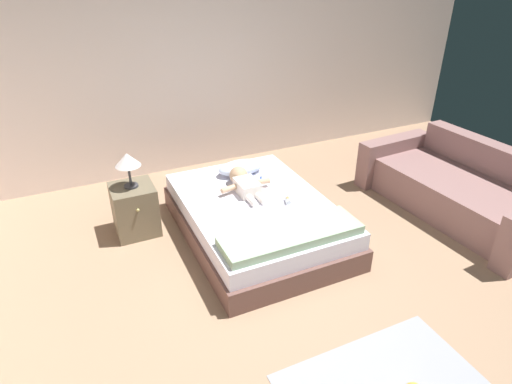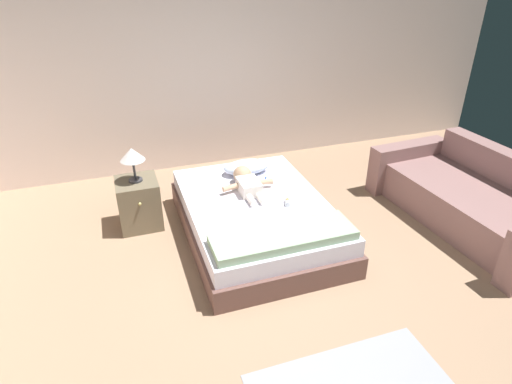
{
  "view_description": "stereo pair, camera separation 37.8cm",
  "coord_description": "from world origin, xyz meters",
  "views": [
    {
      "loc": [
        -1.64,
        -2.23,
        2.49
      ],
      "look_at": [
        -0.1,
        1.1,
        0.49
      ],
      "focal_mm": 30.72,
      "sensor_mm": 36.0,
      "label": 1
    },
    {
      "loc": [
        -1.29,
        -2.37,
        2.49
      ],
      "look_at": [
        -0.1,
        1.1,
        0.49
      ],
      "focal_mm": 30.72,
      "sensor_mm": 36.0,
      "label": 2
    }
  ],
  "objects": [
    {
      "name": "baby_bottle",
      "position": [
        0.16,
        0.95,
        0.41
      ],
      "size": [
        0.09,
        0.13,
        0.07
      ],
      "color": "white",
      "rests_on": "bed"
    },
    {
      "name": "bed",
      "position": [
        -0.1,
        1.1,
        0.19
      ],
      "size": [
        1.35,
        1.93,
        0.39
      ],
      "color": "brown",
      "rests_on": "ground_plane"
    },
    {
      "name": "pillow",
      "position": [
        -0.0,
        1.72,
        0.46
      ],
      "size": [
        0.5,
        0.27,
        0.15
      ],
      "color": "silver",
      "rests_on": "bed"
    },
    {
      "name": "toothbrush",
      "position": [
        0.14,
        1.49,
        0.39
      ],
      "size": [
        0.09,
        0.14,
        0.02
      ],
      "color": "blue",
      "rests_on": "bed"
    },
    {
      "name": "lamp",
      "position": [
        -1.17,
        1.66,
        0.78
      ],
      "size": [
        0.24,
        0.24,
        0.35
      ],
      "color": "#333338",
      "rests_on": "nightstand"
    },
    {
      "name": "wall_behind_bed",
      "position": [
        0.0,
        3.0,
        1.29
      ],
      "size": [
        8.0,
        0.12,
        2.58
      ],
      "primitive_type": "cube",
      "color": "beige",
      "rests_on": "ground_plane"
    },
    {
      "name": "nightstand",
      "position": [
        -1.17,
        1.66,
        0.26
      ],
      "size": [
        0.41,
        0.44,
        0.51
      ],
      "color": "#6B5F49",
      "rests_on": "ground_plane"
    },
    {
      "name": "blanket",
      "position": [
        -0.1,
        0.4,
        0.42
      ],
      "size": [
        1.22,
        0.38,
        0.08
      ],
      "color": "#93B290",
      "rests_on": "bed"
    },
    {
      "name": "baby",
      "position": [
        -0.11,
        1.37,
        0.46
      ],
      "size": [
        0.54,
        0.61,
        0.19
      ],
      "color": "white",
      "rests_on": "bed"
    },
    {
      "name": "couch",
      "position": [
        2.11,
        0.6,
        0.25
      ],
      "size": [
        1.18,
        2.1,
        0.71
      ],
      "color": "#8C6663",
      "rests_on": "ground_plane"
    },
    {
      "name": "ground_plane",
      "position": [
        0.0,
        0.0,
        0.0
      ],
      "size": [
        8.0,
        8.0,
        0.0
      ],
      "primitive_type": "plane",
      "color": "#9C7A5E"
    }
  ]
}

